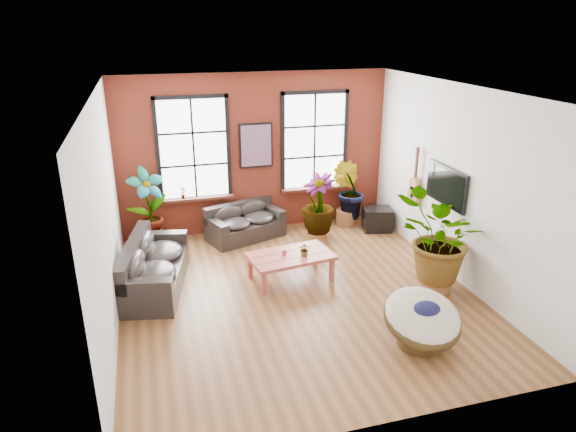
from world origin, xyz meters
name	(u,v)px	position (x,y,z in m)	size (l,w,h in m)	color
room	(295,198)	(0.00, 0.15, 1.75)	(6.04, 6.54, 3.54)	brown
sofa_back	(244,223)	(-0.39, 2.75, 0.34)	(1.83, 1.33, 0.76)	black
sofa_left	(152,267)	(-2.42, 0.95, 0.40)	(1.35, 2.35, 0.87)	black
coffee_table	(291,257)	(0.05, 0.60, 0.43)	(1.63, 1.08, 0.59)	#A6423C
papasan_chair	(422,319)	(1.32, -1.93, 0.44)	(1.20, 1.22, 0.86)	#443118
poster	(256,145)	(0.00, 3.18, 1.95)	(0.74, 0.06, 0.98)	black
tv_wall_unit	(436,187)	(2.93, 0.60, 1.54)	(0.13, 1.86, 1.20)	black
media_box	(377,219)	(2.61, 2.35, 0.26)	(0.73, 0.65, 0.52)	black
pot_back_left	(150,238)	(-2.42, 2.80, 0.19)	(0.68, 0.68, 0.37)	#955C30
pot_back_right	(346,217)	(2.07, 2.89, 0.18)	(0.62, 0.62, 0.35)	#955C30
pot_right_wall	(436,279)	(2.43, -0.49, 0.19)	(0.57, 0.57, 0.39)	#955C30
pot_mid	(316,230)	(1.13, 2.33, 0.16)	(0.50, 0.50, 0.33)	#955C30
floor_plant_back_left	(149,205)	(-2.38, 2.83, 0.93)	(0.82, 0.56, 1.57)	#124513
floor_plant_back_right	(348,191)	(2.10, 2.91, 0.81)	(0.73, 0.59, 1.33)	#124513
floor_plant_right_wall	(440,240)	(2.41, -0.50, 0.97)	(1.45, 1.26, 1.62)	#124513
floor_plant_mid	(318,203)	(1.16, 2.31, 0.80)	(0.73, 0.73, 1.31)	#124513
table_plant	(305,249)	(0.29, 0.48, 0.62)	(0.23, 0.20, 0.26)	#124513
sill_plant_left	(183,192)	(-1.65, 3.13, 1.04)	(0.14, 0.10, 0.27)	#124513
sill_plant_right	(329,180)	(1.70, 3.13, 1.04)	(0.15, 0.15, 0.27)	#124513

